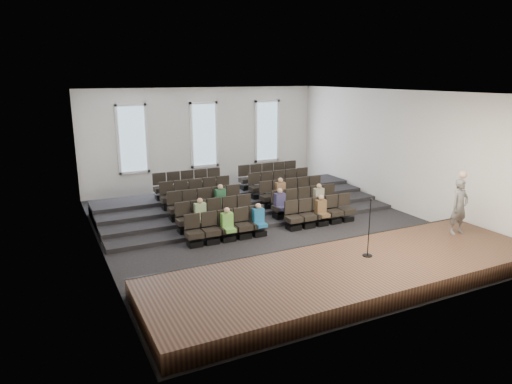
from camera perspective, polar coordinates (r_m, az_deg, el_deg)
ground at (r=17.22m, az=1.61°, el=-4.47°), size 14.00×14.00×0.00m
ceiling at (r=16.30m, az=1.74°, el=12.44°), size 12.00×14.00×0.02m
wall_back at (r=22.95m, az=-6.55°, el=6.63°), size 12.00×0.04×5.00m
wall_front at (r=11.03m, az=18.87°, el=-2.54°), size 12.00×0.04×5.00m
wall_left at (r=14.83m, az=-19.41°, el=1.63°), size 0.04×14.00×5.00m
wall_right at (r=20.06m, az=17.15°, el=4.97°), size 0.04×14.00×5.00m
stage at (r=13.14m, az=12.14°, el=-9.81°), size 11.80×3.60×0.50m
stage_lip at (r=14.45m, az=7.80°, el=-7.33°), size 11.80×0.06×0.52m
risers at (r=19.90m, az=-2.62°, el=-1.28°), size 11.80×4.80×0.60m
seating_rows at (r=18.34m, az=-0.60°, el=-1.05°), size 6.80×4.70×1.67m
windows at (r=22.86m, az=-6.50°, el=7.10°), size 8.44×0.10×3.24m
audience at (r=17.25m, az=1.14°, el=-1.61°), size 5.45×2.64×1.10m
speaker at (r=16.27m, az=24.08°, el=-1.70°), size 0.67×0.44×1.82m
mic_stand at (r=13.51m, az=13.87°, el=-5.73°), size 0.29×0.29×1.73m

